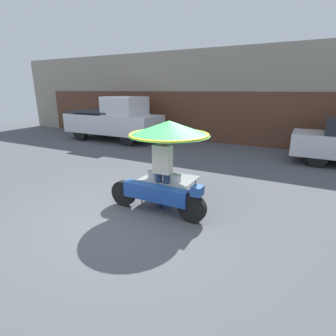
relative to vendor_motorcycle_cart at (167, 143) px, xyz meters
name	(u,v)px	position (x,y,z in m)	size (l,w,h in m)	color
ground_plane	(134,217)	(-0.30, -0.88, -1.41)	(36.00, 36.00, 0.00)	#4C4F54
shopfront_building	(244,97)	(-0.30, 8.44, 0.73)	(28.00, 2.06, 4.32)	gray
vendor_motorcycle_cart	(167,143)	(0.00, 0.00, 0.00)	(2.21, 1.75, 1.86)	black
vendor_person	(163,168)	(0.01, -0.23, -0.51)	(0.38, 0.22, 1.62)	navy
pickup_truck	(115,120)	(-5.94, 5.59, -0.38)	(4.94, 1.87, 2.17)	black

